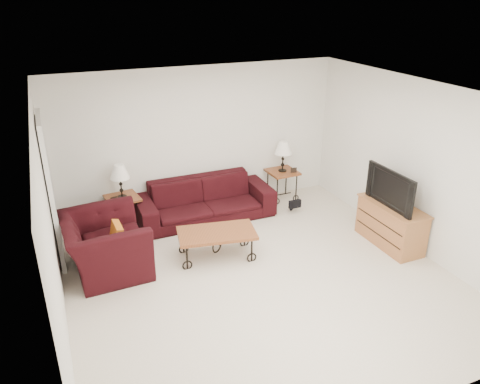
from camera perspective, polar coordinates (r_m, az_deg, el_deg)
name	(u,v)px	position (r m, az deg, el deg)	size (l,w,h in m)	color
ground	(260,278)	(6.45, 2.47, -10.49)	(5.00, 5.00, 0.00)	beige
wall_back	(199,140)	(8.03, -5.05, 6.39)	(5.00, 0.02, 2.50)	silver
wall_front	(395,310)	(4.05, 18.51, -13.62)	(5.00, 0.02, 2.50)	silver
wall_left	(50,231)	(5.36, -22.30, -4.51)	(0.02, 5.00, 2.50)	silver
wall_right	(417,167)	(7.22, 20.93, 2.88)	(0.02, 5.00, 2.50)	silver
ceiling	(264,95)	(5.46, 2.93, 11.79)	(5.00, 5.00, 0.00)	white
doorway	(50,193)	(6.96, -22.33, -0.15)	(0.08, 0.94, 2.04)	black
sofa	(205,200)	(7.90, -4.35, -0.97)	(2.31, 0.90, 0.68)	black
side_table_left	(124,212)	(7.82, -14.08, -2.44)	(0.50, 0.50, 0.55)	brown
side_table_right	(282,185)	(8.65, 5.16, 0.85)	(0.52, 0.52, 0.56)	brown
lamp_left	(120,181)	(7.60, -14.48, 1.29)	(0.31, 0.31, 0.55)	black
lamp_right	(283,156)	(8.45, 5.30, 4.38)	(0.32, 0.32, 0.56)	black
photo_frame_left	(114,200)	(7.53, -15.24, -0.90)	(0.11, 0.01, 0.09)	black
photo_frame_right	(294,170)	(8.47, 6.61, 2.69)	(0.11, 0.02, 0.09)	black
coffee_table	(217,244)	(6.81, -2.85, -6.44)	(1.11, 0.60, 0.42)	brown
armchair	(105,245)	(6.68, -16.21, -6.23)	(1.23, 1.07, 0.80)	black
throw_pillow	(116,236)	(6.59, -14.98, -5.29)	(0.36, 0.09, 0.36)	#CF5E1A
tv_stand	(391,225)	(7.45, 18.03, -3.83)	(0.46, 1.10, 0.66)	#A6703D
television	(395,188)	(7.18, 18.52, 0.49)	(0.99, 0.13, 0.57)	black
backpack	(292,199)	(8.23, 6.37, -0.90)	(0.34, 0.26, 0.44)	black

